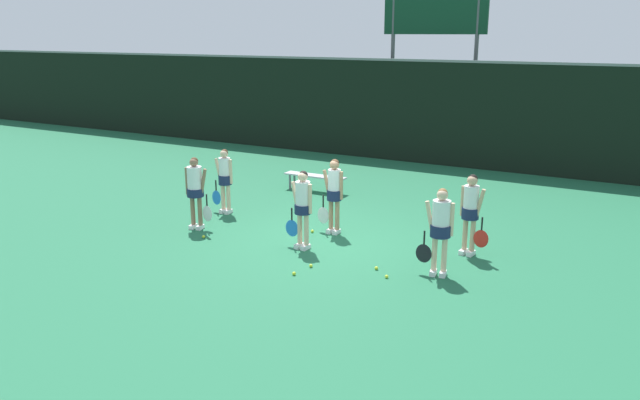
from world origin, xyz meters
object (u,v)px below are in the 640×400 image
at_px(bench_courtside, 315,177).
at_px(player_1, 303,204).
at_px(tennis_ball_4, 311,266).
at_px(player_3, 225,177).
at_px(tennis_ball_0, 312,231).
at_px(tennis_ball_1, 294,273).
at_px(player_2, 440,225).
at_px(tennis_ball_5, 376,268).
at_px(player_0, 195,187).
at_px(tennis_ball_3, 204,237).
at_px(player_4, 334,191).
at_px(tennis_ball_2, 387,277).
at_px(player_5, 471,208).
at_px(scoreboard, 434,26).

distance_m(bench_courtside, player_1, 4.84).
height_order(bench_courtside, tennis_ball_4, bench_courtside).
xyz_separation_m(player_3, tennis_ball_0, (2.67, -0.34, -0.89)).
bearing_deg(tennis_ball_1, tennis_ball_4, 81.42).
bearing_deg(tennis_ball_4, player_2, 20.08).
distance_m(player_3, tennis_ball_1, 4.61).
bearing_deg(tennis_ball_5, player_0, 175.64).
xyz_separation_m(tennis_ball_3, tennis_ball_4, (2.92, -0.37, -0.00)).
height_order(player_3, player_4, player_4).
height_order(player_0, player_2, player_0).
distance_m(player_4, tennis_ball_1, 2.80).
bearing_deg(tennis_ball_0, tennis_ball_1, -67.79).
xyz_separation_m(tennis_ball_0, tennis_ball_2, (2.52, -1.66, -0.00)).
bearing_deg(tennis_ball_5, tennis_ball_3, -178.22).
bearing_deg(player_5, player_3, -172.20).
bearing_deg(tennis_ball_0, player_0, -157.52).
xyz_separation_m(bench_courtside, player_4, (2.24, -3.09, 0.58)).
bearing_deg(tennis_ball_4, tennis_ball_5, 23.47).
distance_m(scoreboard, tennis_ball_1, 13.37).
bearing_deg(tennis_ball_1, bench_courtside, 116.10).
relative_size(tennis_ball_4, tennis_ball_5, 0.98).
height_order(scoreboard, player_4, scoreboard).
relative_size(player_2, player_5, 1.00).
bearing_deg(player_0, bench_courtside, 69.93).
bearing_deg(tennis_ball_2, player_5, 64.68).
relative_size(player_1, tennis_ball_3, 24.50).
bearing_deg(tennis_ball_3, tennis_ball_5, 1.78).
height_order(bench_courtside, tennis_ball_1, bench_courtside).
bearing_deg(tennis_ball_3, tennis_ball_4, -7.22).
distance_m(tennis_ball_0, tennis_ball_1, 2.55).
xyz_separation_m(player_5, tennis_ball_0, (-3.45, -0.32, -0.93)).
bearing_deg(bench_courtside, player_4, -54.88).
bearing_deg(tennis_ball_0, tennis_ball_4, -60.87).
xyz_separation_m(player_4, tennis_ball_0, (-0.42, -0.22, -0.94)).
xyz_separation_m(player_2, player_3, (-5.95, 1.38, -0.05)).
height_order(tennis_ball_2, tennis_ball_5, tennis_ball_5).
bearing_deg(player_2, tennis_ball_3, 175.30).
xyz_separation_m(player_0, tennis_ball_0, (2.45, 1.01, -0.94)).
height_order(player_5, tennis_ball_5, player_5).
bearing_deg(tennis_ball_2, player_4, 138.12).
height_order(player_3, tennis_ball_5, player_3).
xyz_separation_m(tennis_ball_1, tennis_ball_2, (1.55, 0.70, -0.00)).
xyz_separation_m(scoreboard, player_0, (-1.57, -11.11, -3.57)).
distance_m(bench_courtside, tennis_ball_5, 6.16).
relative_size(player_3, tennis_ball_4, 23.90).
bearing_deg(player_0, tennis_ball_5, -16.01).
xyz_separation_m(scoreboard, player_5, (4.33, -9.78, -3.57)).
bearing_deg(tennis_ball_4, tennis_ball_3, 172.78).
distance_m(player_3, tennis_ball_3, 2.18).
bearing_deg(tennis_ball_0, bench_courtside, 118.73).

